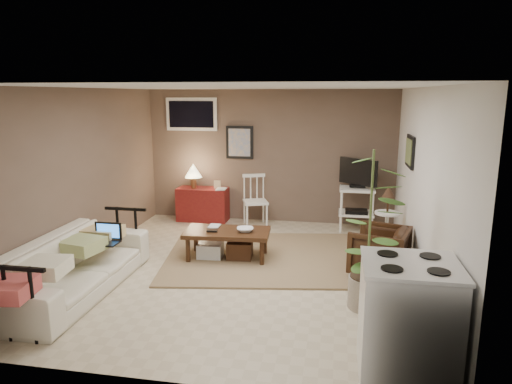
% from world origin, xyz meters
% --- Properties ---
extents(floor, '(5.00, 5.00, 0.00)m').
position_xyz_m(floor, '(0.00, 0.00, 0.00)').
color(floor, '#C1B293').
rests_on(floor, ground).
extents(art_back, '(0.50, 0.03, 0.60)m').
position_xyz_m(art_back, '(-0.55, 2.48, 1.45)').
color(art_back, black).
extents(art_right, '(0.03, 0.60, 0.45)m').
position_xyz_m(art_right, '(2.23, 1.05, 1.52)').
color(art_right, black).
extents(window, '(0.96, 0.03, 0.60)m').
position_xyz_m(window, '(-1.45, 2.48, 1.95)').
color(window, white).
extents(rug, '(3.06, 2.60, 0.03)m').
position_xyz_m(rug, '(0.22, 0.51, 0.01)').
color(rug, olive).
rests_on(rug, floor).
extents(coffee_table, '(1.23, 0.70, 0.45)m').
position_xyz_m(coffee_table, '(-0.29, 0.36, 0.25)').
color(coffee_table, '#36210E').
rests_on(coffee_table, floor).
extents(sofa, '(0.67, 2.29, 0.89)m').
position_xyz_m(sofa, '(-1.80, -1.04, 0.45)').
color(sofa, beige).
rests_on(sofa, floor).
extents(sofa_pillows, '(0.44, 2.18, 0.15)m').
position_xyz_m(sofa_pillows, '(-1.75, -1.30, 0.55)').
color(sofa_pillows, beige).
rests_on(sofa_pillows, sofa).
extents(sofa_end_rails, '(0.62, 2.29, 0.77)m').
position_xyz_m(sofa_end_rails, '(-1.67, -1.04, 0.38)').
color(sofa_end_rails, black).
rests_on(sofa_end_rails, floor).
extents(laptop, '(0.35, 0.26, 0.24)m').
position_xyz_m(laptop, '(-1.58, -0.64, 0.58)').
color(laptop, black).
rests_on(laptop, sofa).
extents(red_console, '(0.92, 0.41, 1.07)m').
position_xyz_m(red_console, '(-1.23, 2.27, 0.37)').
color(red_console, maroon).
rests_on(red_console, floor).
extents(spindle_chair, '(0.52, 0.52, 0.91)m').
position_xyz_m(spindle_chair, '(-0.20, 2.15, 0.43)').
color(spindle_chair, white).
rests_on(spindle_chair, floor).
extents(tv_stand, '(0.62, 0.51, 1.25)m').
position_xyz_m(tv_stand, '(1.57, 2.15, 0.66)').
color(tv_stand, white).
rests_on(tv_stand, floor).
extents(side_table, '(0.37, 0.37, 0.99)m').
position_xyz_m(side_table, '(1.98, 1.14, 0.61)').
color(side_table, white).
rests_on(side_table, floor).
extents(armchair, '(0.81, 0.84, 0.71)m').
position_xyz_m(armchair, '(1.80, 0.16, 0.35)').
color(armchair, black).
rests_on(armchair, floor).
extents(potted_plant, '(0.45, 0.45, 1.79)m').
position_xyz_m(potted_plant, '(1.59, -0.84, 0.95)').
color(potted_plant, tan).
rests_on(potted_plant, floor).
extents(stove, '(0.77, 0.72, 1.01)m').
position_xyz_m(stove, '(1.84, -2.04, 0.50)').
color(stove, white).
rests_on(stove, floor).
extents(bowl, '(0.24, 0.11, 0.23)m').
position_xyz_m(bowl, '(-0.02, 0.35, 0.54)').
color(bowl, '#36210E').
rests_on(bowl, coffee_table).
extents(book_table, '(0.16, 0.02, 0.22)m').
position_xyz_m(book_table, '(-0.59, 0.51, 0.54)').
color(book_table, '#36210E').
rests_on(book_table, coffee_table).
extents(book_console, '(0.18, 0.03, 0.24)m').
position_xyz_m(book_console, '(-0.93, 2.18, 0.74)').
color(book_console, '#36210E').
rests_on(book_console, red_console).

